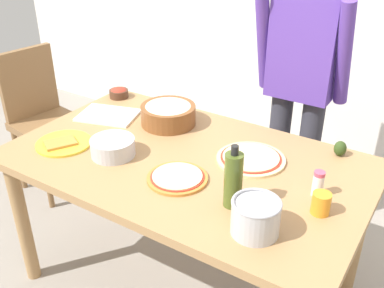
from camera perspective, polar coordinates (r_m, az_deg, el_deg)
name	(u,v)px	position (r m, az deg, el deg)	size (l,w,h in m)	color
ground	(187,282)	(2.48, -0.65, -17.11)	(8.00, 8.00, 0.00)	gray
dining_table	(186,175)	(2.05, -0.75, -4.02)	(1.60, 0.96, 0.76)	#A37A4C
person_cook	(301,80)	(2.46, 13.72, 7.94)	(0.49, 0.25, 1.62)	#2D2D38
chair_wooden_left	(42,113)	(3.11, -18.56, 3.72)	(0.46, 0.46, 0.95)	brown
pizza_raw_on_board	(251,158)	(2.00, 7.49, -1.83)	(0.31, 0.31, 0.02)	beige
pizza_cooked_on_tray	(177,178)	(1.86, -1.87, -4.28)	(0.25, 0.25, 0.02)	#C67A33
plate_with_slice	(63,143)	(2.20, -16.06, 0.10)	(0.26, 0.26, 0.02)	gold
popcorn_bowl	(168,113)	(2.29, -3.04, 3.97)	(0.28, 0.28, 0.11)	brown
mixing_bowl_steel	(113,147)	(2.04, -10.03, -0.40)	(0.20, 0.20, 0.08)	#B7B7BC
small_sauce_bowl	(119,93)	(2.66, -9.29, 6.46)	(0.11, 0.11, 0.06)	#4C2D1E
olive_oil_bottle	(233,180)	(1.66, 5.27, -4.54)	(0.07, 0.07, 0.26)	#47561E
steel_pot	(256,217)	(1.57, 8.09, -9.14)	(0.17, 0.17, 0.13)	#B7B7BC
cup_orange	(321,203)	(1.72, 16.08, -7.27)	(0.07, 0.07, 0.09)	orange
salt_shaker	(318,183)	(1.81, 15.74, -4.86)	(0.04, 0.04, 0.11)	white
cutting_board_white	(108,115)	(2.43, -10.61, 3.63)	(0.30, 0.22, 0.01)	white
avocado	(340,148)	(2.12, 18.32, -0.54)	(0.06, 0.06, 0.07)	#2D4219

